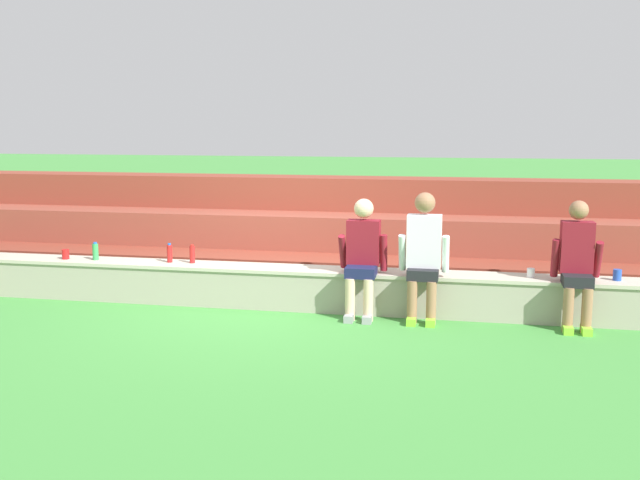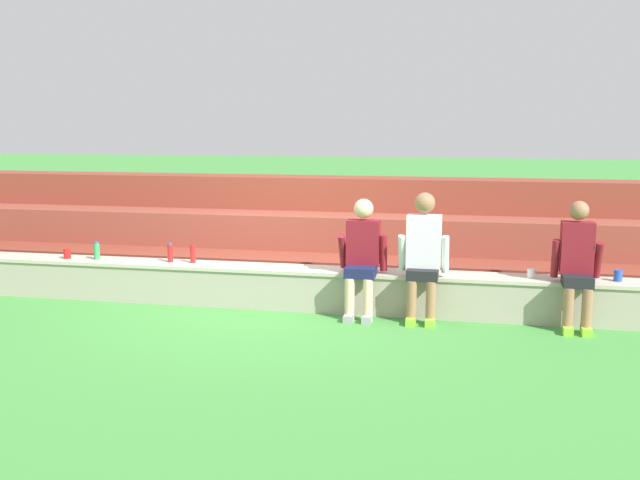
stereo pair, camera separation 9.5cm
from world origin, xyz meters
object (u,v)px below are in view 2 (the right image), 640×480
(person_left_of_center, at_px, (362,254))
(person_center, at_px, (423,252))
(plastic_cup_middle, at_px, (618,276))
(person_right_of_center, at_px, (577,262))
(plastic_cup_left_end, at_px, (67,254))
(water_bottle_near_left, at_px, (170,253))
(water_bottle_mid_left, at_px, (97,251))
(plastic_cup_right_end, at_px, (531,273))
(water_bottle_center_gap, at_px, (193,254))

(person_left_of_center, bearing_deg, person_center, -2.96)
(person_left_of_center, distance_m, plastic_cup_middle, 2.79)
(person_right_of_center, distance_m, plastic_cup_left_end, 6.14)
(water_bottle_near_left, bearing_deg, person_center, -5.04)
(person_center, xyz_separation_m, water_bottle_near_left, (-3.12, 0.28, -0.17))
(water_bottle_mid_left, height_order, plastic_cup_right_end, water_bottle_mid_left)
(plastic_cup_left_end, bearing_deg, plastic_cup_right_end, 0.33)
(water_bottle_mid_left, relative_size, plastic_cup_left_end, 1.84)
(person_right_of_center, bearing_deg, plastic_cup_right_end, 153.56)
(water_bottle_mid_left, xyz_separation_m, water_bottle_near_left, (0.98, 0.03, 0.01))
(person_right_of_center, height_order, water_bottle_center_gap, person_right_of_center)
(person_center, distance_m, water_bottle_near_left, 3.14)
(plastic_cup_right_end, xyz_separation_m, plastic_cup_middle, (0.91, 0.01, 0.01))
(person_right_of_center, distance_m, water_bottle_mid_left, 5.74)
(person_center, bearing_deg, water_bottle_center_gap, 174.15)
(person_right_of_center, relative_size, plastic_cup_left_end, 11.13)
(water_bottle_near_left, distance_m, plastic_cup_right_end, 4.30)
(water_bottle_near_left, xyz_separation_m, plastic_cup_middle, (5.21, -0.01, -0.05))
(water_bottle_mid_left, bearing_deg, plastic_cup_middle, 0.21)
(person_center, height_order, plastic_cup_right_end, person_center)
(water_bottle_near_left, bearing_deg, water_bottle_center_gap, 2.99)
(person_left_of_center, relative_size, plastic_cup_right_end, 13.28)
(person_center, xyz_separation_m, water_bottle_mid_left, (-4.10, 0.24, -0.18))
(person_right_of_center, xyz_separation_m, water_bottle_mid_left, (-5.73, 0.22, -0.13))
(person_right_of_center, height_order, plastic_cup_right_end, person_right_of_center)
(plastic_cup_left_end, distance_m, plastic_cup_right_end, 5.68)
(plastic_cup_left_end, height_order, plastic_cup_right_end, plastic_cup_left_end)
(person_center, bearing_deg, person_left_of_center, 177.04)
(plastic_cup_right_end, bearing_deg, person_right_of_center, -26.44)
(person_left_of_center, xyz_separation_m, person_right_of_center, (2.32, -0.01, 0.00))
(plastic_cup_middle, bearing_deg, water_bottle_center_gap, 179.72)
(person_left_of_center, bearing_deg, plastic_cup_left_end, 177.24)
(water_bottle_near_left, xyz_separation_m, plastic_cup_left_end, (-1.38, -0.06, -0.05))
(water_bottle_center_gap, relative_size, water_bottle_mid_left, 1.02)
(water_bottle_near_left, height_order, plastic_cup_left_end, water_bottle_near_left)
(person_center, bearing_deg, water_bottle_mid_left, 176.60)
(person_center, height_order, water_bottle_near_left, person_center)
(plastic_cup_left_end, height_order, plastic_cup_middle, same)
(person_center, bearing_deg, water_bottle_near_left, 174.96)
(person_left_of_center, height_order, water_bottle_center_gap, person_left_of_center)
(person_right_of_center, height_order, plastic_cup_left_end, person_right_of_center)
(person_center, relative_size, person_right_of_center, 1.05)
(water_bottle_near_left, relative_size, plastic_cup_middle, 1.95)
(person_left_of_center, xyz_separation_m, water_bottle_center_gap, (-2.14, 0.25, -0.13))
(water_bottle_near_left, relative_size, plastic_cup_left_end, 1.94)
(person_left_of_center, bearing_deg, water_bottle_mid_left, 176.51)
(plastic_cup_left_end, bearing_deg, person_left_of_center, -2.76)
(plastic_cup_right_end, bearing_deg, plastic_cup_middle, 0.87)
(person_left_of_center, relative_size, plastic_cup_left_end, 10.89)
(person_center, distance_m, water_bottle_mid_left, 4.11)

